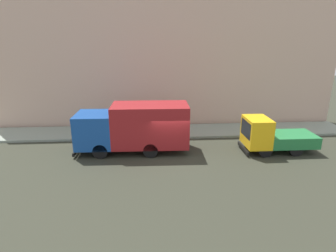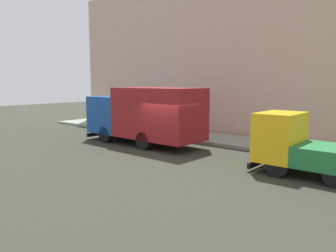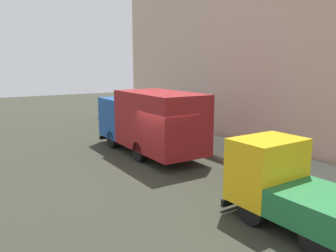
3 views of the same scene
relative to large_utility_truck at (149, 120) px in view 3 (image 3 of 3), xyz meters
The scene contains 6 objects.
ground 3.07m from the large_utility_truck, 109.60° to the right, with size 80.00×80.00×0.00m, color #2F3125.
sidewalk 4.80m from the large_utility_truck, 31.73° to the right, with size 3.33×30.00×0.17m, color gray.
building_facade 7.40m from the large_utility_truck, 21.55° to the right, with size 0.50×30.00×10.85m, color #CBA892.
large_utility_truck is the anchor object (origin of this frame).
small_flatbed_truck 9.32m from the large_utility_truck, 93.91° to the right, with size 2.18×4.90×2.38m.
pedestrian_walking 4.10m from the large_utility_truck, 26.26° to the left, with size 0.45×0.45×1.59m.
Camera 3 is at (-7.79, -12.40, 4.57)m, focal length 36.01 mm.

